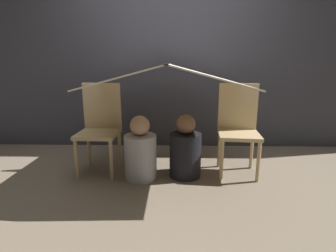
{
  "coord_description": "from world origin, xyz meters",
  "views": [
    {
      "loc": [
        0.06,
        -2.36,
        1.13
      ],
      "look_at": [
        0.0,
        0.24,
        0.51
      ],
      "focal_mm": 28.0,
      "sensor_mm": 36.0,
      "label": 1
    }
  ],
  "objects_px": {
    "chair_left": "(100,125)",
    "chair_right": "(238,125)",
    "person_front": "(141,153)",
    "person_second": "(185,151)"
  },
  "relations": [
    {
      "from": "chair_right",
      "to": "person_front",
      "type": "distance_m",
      "value": 1.05
    },
    {
      "from": "chair_left",
      "to": "person_second",
      "type": "relative_size",
      "value": 1.45
    },
    {
      "from": "chair_left",
      "to": "chair_right",
      "type": "bearing_deg",
      "value": 2.11
    },
    {
      "from": "chair_right",
      "to": "person_front",
      "type": "bearing_deg",
      "value": -162.27
    },
    {
      "from": "person_second",
      "to": "person_front",
      "type": "bearing_deg",
      "value": -170.96
    },
    {
      "from": "chair_left",
      "to": "person_second",
      "type": "bearing_deg",
      "value": -6.95
    },
    {
      "from": "chair_left",
      "to": "person_second",
      "type": "distance_m",
      "value": 0.94
    },
    {
      "from": "chair_left",
      "to": "chair_right",
      "type": "distance_m",
      "value": 1.45
    },
    {
      "from": "chair_right",
      "to": "person_second",
      "type": "xyz_separation_m",
      "value": [
        -0.55,
        -0.14,
        -0.23
      ]
    },
    {
      "from": "chair_right",
      "to": "person_front",
      "type": "relative_size",
      "value": 1.45
    }
  ]
}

